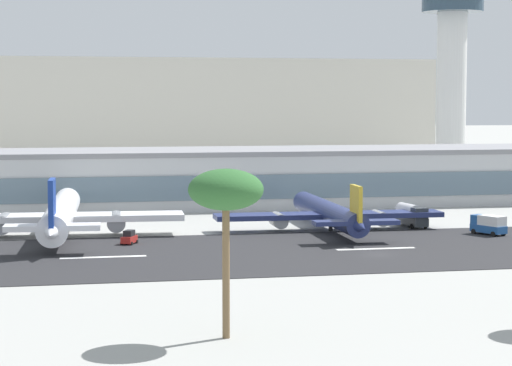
{
  "coord_description": "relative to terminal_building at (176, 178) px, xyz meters",
  "views": [
    {
      "loc": [
        -45.42,
        -136.26,
        21.93
      ],
      "look_at": [
        -12.17,
        27.11,
        8.28
      ],
      "focal_mm": 70.94,
      "sensor_mm": 36.0,
      "label": 1
    }
  ],
  "objects": [
    {
      "name": "runway_centreline_dash_3",
      "position": [
        -18.55,
        -66.73,
        -5.81
      ],
      "size": [
        12.0,
        1.2,
        0.01
      ],
      "primitive_type": "cube",
      "color": "white",
      "rests_on": "runway_strip"
    },
    {
      "name": "service_baggage_tug_2",
      "position": [
        -13.99,
        -54.51,
        -4.85
      ],
      "size": [
        2.91,
        3.58,
        2.2
      ],
      "rotation": [
        0.0,
        0.0,
        1.13
      ],
      "color": "#B2231E",
      "rests_on": "ground_plane"
    },
    {
      "name": "runway_centreline_dash_4",
      "position": [
        21.36,
        -66.73,
        -5.81
      ],
      "size": [
        12.0,
        1.2,
        0.01
      ],
      "primitive_type": "cube",
      "color": "white",
      "rests_on": "runway_strip"
    },
    {
      "name": "control_tower",
      "position": [
        75.77,
        37.43,
        25.54
      ],
      "size": [
        16.95,
        16.95,
        50.27
      ],
      "color": "silver",
      "rests_on": "ground_plane"
    },
    {
      "name": "airliner_gold_tail_gate_1",
      "position": [
        20.46,
        -45.06,
        -3.03
      ],
      "size": [
        39.07,
        43.23,
        9.02
      ],
      "rotation": [
        0.0,
        0.0,
        1.55
      ],
      "color": "navy",
      "rests_on": "ground_plane"
    },
    {
      "name": "service_fuel_truck_1",
      "position": [
        35.68,
        -42.58,
        -3.87
      ],
      "size": [
        3.63,
        8.74,
        3.95
      ],
      "rotation": [
        0.0,
        0.0,
        4.82
      ],
      "color": "#2D3338",
      "rests_on": "ground_plane"
    },
    {
      "name": "ground_plane",
      "position": [
        19.93,
        -71.81,
        -5.9
      ],
      "size": [
        1400.0,
        1400.0,
        0.0
      ],
      "primitive_type": "plane",
      "color": "#9E9E99"
    },
    {
      "name": "distant_hotel_block",
      "position": [
        20.95,
        106.35,
        11.41
      ],
      "size": [
        142.54,
        33.54,
        34.62
      ],
      "primitive_type": "cube",
      "color": "beige",
      "rests_on": "ground_plane"
    },
    {
      "name": "airliner_navy_tail_gate_0",
      "position": [
        -24.21,
        -44.09,
        -2.44
      ],
      "size": [
        40.0,
        52.03,
        10.86
      ],
      "rotation": [
        0.0,
        0.0,
        1.51
      ],
      "color": "white",
      "rests_on": "ground_plane"
    },
    {
      "name": "runway_strip",
      "position": [
        19.93,
        -66.73,
        -5.86
      ],
      "size": [
        800.0,
        40.67,
        0.08
      ],
      "primitive_type": "cube",
      "color": "#262628",
      "rests_on": "ground_plane"
    },
    {
      "name": "service_box_truck_0",
      "position": [
        44.34,
        -55.28,
        -4.11
      ],
      "size": [
        4.58,
        6.46,
        3.25
      ],
      "rotation": [
        0.0,
        0.0,
        1.98
      ],
      "color": "#23569E",
      "rests_on": "ground_plane"
    },
    {
      "name": "terminal_building",
      "position": [
        0.0,
        0.0,
        0.0
      ],
      "size": [
        190.8,
        27.0,
        11.79
      ],
      "color": "#B7BABC",
      "rests_on": "ground_plane"
    },
    {
      "name": "palm_tree_3",
      "position": [
        -9.86,
        -117.4,
        7.66
      ],
      "size": [
        6.94,
        6.94,
        15.71
      ],
      "color": "brown",
      "rests_on": "ground_plane"
    }
  ]
}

